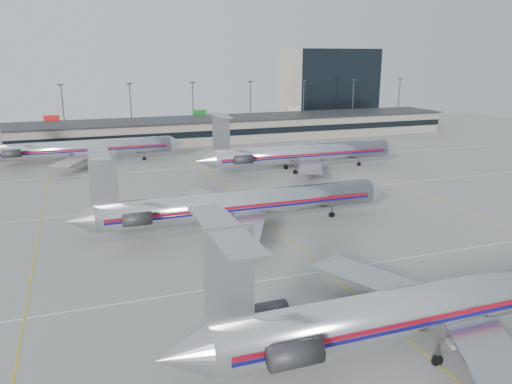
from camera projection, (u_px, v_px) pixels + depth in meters
name	position (u px, v px, depth m)	size (l,w,h in m)	color
ground	(378.00, 314.00, 45.01)	(260.00, 260.00, 0.00)	gray
apron_markings	(326.00, 271.00, 54.08)	(160.00, 0.15, 0.02)	silver
terminal	(172.00, 131.00, 133.06)	(162.00, 17.00, 6.25)	gray
light_mast_row	(163.00, 106.00, 144.36)	(163.60, 0.40, 15.28)	#38383D
distant_building	(328.00, 85.00, 178.20)	(30.00, 20.00, 25.00)	tan
jet_foreground	(442.00, 303.00, 39.55)	(46.85, 27.59, 12.26)	silver
jet_second_row	(237.00, 204.00, 66.63)	(44.86, 26.42, 11.74)	silver
jet_third_row	(300.00, 154.00, 100.54)	(44.42, 27.32, 12.14)	silver
jet_back_row	(79.00, 149.00, 106.28)	(43.72, 26.89, 11.95)	silver
belt_loader	(470.00, 342.00, 39.69)	(3.90, 2.13, 2.00)	#979797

